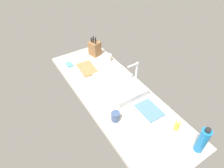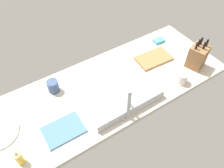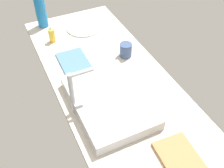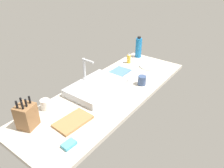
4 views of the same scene
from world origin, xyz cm
name	(u,v)px [view 4 (image 4 of 4)]	position (x,y,z in cm)	size (l,w,h in cm)	color
countertop_slab	(110,92)	(0.00, 0.00, 1.75)	(184.66, 64.76, 3.50)	beige
sink_basin	(96,87)	(-6.76, 9.86, 6.74)	(50.83, 35.24, 6.49)	#B7BABF
faucet	(85,69)	(-2.61, 26.08, 18.38)	(5.50, 12.71, 25.52)	#B7BABF
knife_block	(26,116)	(-72.16, 17.15, 12.54)	(14.97, 14.58, 23.14)	brown
cutting_board	(73,121)	(-50.56, -5.01, 4.40)	(26.75, 16.49, 1.80)	#9E7042
soap_bottle	(129,59)	(62.12, 19.71, 8.68)	(4.21, 4.21, 12.14)	gold
water_bottle	(139,48)	(84.01, 20.15, 15.47)	(7.41, 7.41, 25.43)	#1970B7
dinner_plate	(150,66)	(68.26, -5.03, 4.10)	(24.47, 24.47, 1.20)	silver
dish_towel	(119,72)	(34.82, 14.33, 4.10)	(23.78, 16.88, 1.20)	teal
coffee_mug	(142,80)	(27.04, -17.47, 7.97)	(7.66, 7.66, 8.94)	#384C75
ceramic_cup	(45,104)	(-51.69, 23.98, 7.64)	(7.53, 7.53, 8.28)	silver
dish_sponge	(69,144)	(-68.26, -19.39, 4.70)	(9.00, 6.00, 2.40)	#4CA3BC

